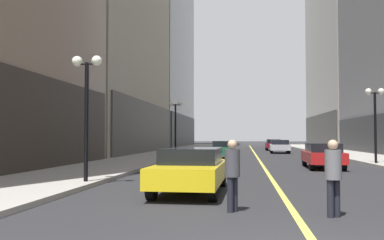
% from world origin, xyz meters
% --- Properties ---
extents(ground_plane, '(200.00, 200.00, 0.00)m').
position_xyz_m(ground_plane, '(0.00, 35.00, 0.00)').
color(ground_plane, '#262628').
extents(sidewalk_left, '(4.50, 78.00, 0.15)m').
position_xyz_m(sidewalk_left, '(-8.25, 35.00, 0.07)').
color(sidewalk_left, '#9E9991').
rests_on(sidewalk_left, ground).
extents(sidewalk_right, '(4.50, 78.00, 0.15)m').
position_xyz_m(sidewalk_right, '(8.25, 35.00, 0.07)').
color(sidewalk_right, '#9E9991').
rests_on(sidewalk_right, ground).
extents(lane_centre_stripe, '(0.16, 70.00, 0.01)m').
position_xyz_m(lane_centre_stripe, '(0.00, 35.00, 0.00)').
color(lane_centre_stripe, '#E5D64C').
rests_on(lane_centre_stripe, ground).
extents(car_yellow, '(1.95, 4.67, 1.32)m').
position_xyz_m(car_yellow, '(-2.64, 6.98, 0.72)').
color(car_yellow, yellow).
rests_on(car_yellow, ground).
extents(car_red, '(1.86, 4.48, 1.32)m').
position_xyz_m(car_red, '(3.01, 16.91, 0.72)').
color(car_red, '#B21919').
rests_on(car_red, ground).
extents(car_green, '(1.86, 4.42, 1.32)m').
position_xyz_m(car_green, '(-2.59, 26.05, 0.72)').
color(car_green, '#196038').
rests_on(car_green, ground).
extents(car_silver, '(2.08, 4.53, 1.32)m').
position_xyz_m(car_silver, '(2.49, 36.51, 0.72)').
color(car_silver, '#B7B7BC').
rests_on(car_silver, ground).
extents(car_maroon, '(1.88, 4.66, 1.32)m').
position_xyz_m(car_maroon, '(2.45, 44.80, 0.72)').
color(car_maroon, maroon).
rests_on(car_maroon, ground).
extents(pedestrian_in_grey_suit, '(0.46, 0.46, 1.60)m').
position_xyz_m(pedestrian_in_grey_suit, '(0.76, 3.56, 0.93)').
color(pedestrian_in_grey_suit, black).
rests_on(pedestrian_in_grey_suit, ground).
extents(pedestrian_with_orange_bag, '(0.47, 0.47, 1.60)m').
position_xyz_m(pedestrian_with_orange_bag, '(-1.34, 3.91, 0.93)').
color(pedestrian_with_orange_bag, black).
rests_on(pedestrian_with_orange_bag, ground).
extents(street_lamp_left_near, '(1.06, 0.36, 4.43)m').
position_xyz_m(street_lamp_left_near, '(-6.40, 8.14, 3.26)').
color(street_lamp_left_near, black).
rests_on(street_lamp_left_near, ground).
extents(street_lamp_left_far, '(1.06, 0.36, 4.43)m').
position_xyz_m(street_lamp_left_far, '(-6.40, 26.68, 3.26)').
color(street_lamp_left_far, black).
rests_on(street_lamp_left_far, ground).
extents(street_lamp_right_mid, '(1.06, 0.36, 4.43)m').
position_xyz_m(street_lamp_right_mid, '(6.40, 19.34, 3.26)').
color(street_lamp_right_mid, black).
rests_on(street_lamp_right_mid, ground).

